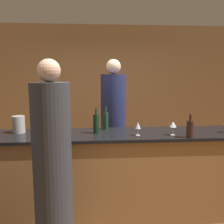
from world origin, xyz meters
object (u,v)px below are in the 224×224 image
at_px(guest_0, 53,171).
at_px(wine_bottle_0, 106,120).
at_px(bartender, 113,129).
at_px(wine_bottle_2, 190,129).
at_px(ice_bucket, 19,124).
at_px(wine_bottle_1, 96,123).

relative_size(guest_0, wine_bottle_0, 6.37).
distance_m(bartender, wine_bottle_0, 0.68).
height_order(wine_bottle_2, ice_bucket, wine_bottle_2).
relative_size(wine_bottle_1, wine_bottle_2, 1.13).
relative_size(wine_bottle_2, ice_bucket, 1.28).
xyz_separation_m(guest_0, wine_bottle_0, (0.55, 0.96, 0.30)).
distance_m(guest_0, wine_bottle_2, 1.58).
bearing_deg(wine_bottle_2, ice_bucket, 168.95).
relative_size(wine_bottle_0, wine_bottle_1, 1.00).
distance_m(wine_bottle_2, ice_bucket, 2.06).
xyz_separation_m(bartender, wine_bottle_1, (-0.28, -0.82, 0.26)).
bearing_deg(ice_bucket, wine_bottle_2, -11.05).
bearing_deg(ice_bucket, wine_bottle_0, 6.36).
distance_m(bartender, ice_bucket, 1.46).
height_order(guest_0, ice_bucket, guest_0).
bearing_deg(wine_bottle_2, wine_bottle_1, 164.02).
height_order(bartender, wine_bottle_2, bartender).
bearing_deg(wine_bottle_1, ice_bucket, 174.64).
bearing_deg(ice_bucket, guest_0, -57.45).
bearing_deg(wine_bottle_0, bartender, 75.72).
bearing_deg(wine_bottle_2, bartender, 125.01).
height_order(wine_bottle_1, wine_bottle_2, wine_bottle_1).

